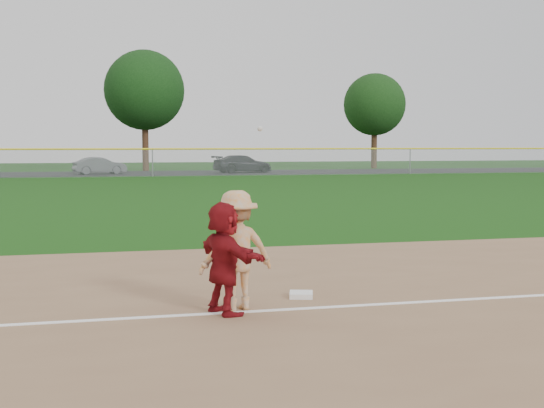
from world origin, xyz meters
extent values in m
plane|color=#13420C|center=(0.00, 0.00, 0.00)|extent=(160.00, 160.00, 0.00)
cube|color=white|center=(0.00, -0.80, 0.03)|extent=(60.00, 0.10, 0.01)
cube|color=black|center=(0.00, 46.00, 0.01)|extent=(120.00, 10.00, 0.01)
cube|color=white|center=(0.09, -0.09, 0.06)|extent=(0.43, 0.43, 0.08)
imported|color=maroon|center=(-1.20, -0.81, 0.79)|extent=(0.96, 1.49, 1.54)
imported|color=#55575D|center=(-3.82, 45.17, 0.67)|extent=(4.26, 2.43, 1.33)
imported|color=black|center=(7.63, 45.51, 0.73)|extent=(5.29, 3.15, 1.44)
imported|color=#ADACAF|center=(-0.99, -0.62, 0.85)|extent=(1.19, 0.85, 1.67)
sphere|color=silver|center=(-0.57, -0.20, 2.54)|extent=(0.08, 0.08, 0.08)
plane|color=#999EA0|center=(0.00, 40.00, 1.00)|extent=(110.00, 0.00, 110.00)
cylinder|color=yellow|center=(0.00, 40.00, 2.00)|extent=(110.00, 0.12, 0.12)
cylinder|color=gray|center=(0.00, 40.00, 1.00)|extent=(0.08, 0.08, 2.00)
cylinder|color=gray|center=(20.00, 40.00, 1.00)|extent=(0.08, 0.08, 2.00)
cylinder|color=#3D2416|center=(0.00, 51.50, 2.05)|extent=(0.56, 0.56, 4.10)
sphere|color=black|center=(0.00, 51.50, 7.08)|extent=(7.00, 7.00, 7.00)
cylinder|color=#3B2515|center=(22.00, 52.80, 1.82)|extent=(0.56, 0.56, 3.64)
sphere|color=black|center=(22.00, 52.80, 6.19)|extent=(6.00, 6.00, 6.00)
camera|label=1|loc=(-2.61, -9.84, 2.32)|focal=45.00mm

